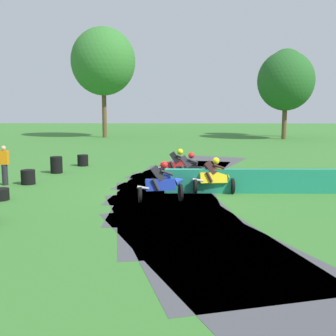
% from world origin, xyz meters
% --- Properties ---
extents(ground_plane, '(120.00, 120.00, 0.00)m').
position_xyz_m(ground_plane, '(0.00, 0.00, 0.00)').
color(ground_plane, '#38752D').
extents(track_asphalt, '(7.18, 23.95, 0.01)m').
position_xyz_m(track_asphalt, '(0.61, 0.01, 0.00)').
color(track_asphalt, '#47474C').
rests_on(track_asphalt, ground).
extents(safety_barrier, '(12.07, 0.40, 0.90)m').
position_xyz_m(safety_barrier, '(5.91, 0.05, 0.45)').
color(safety_barrier, '#1E8466').
rests_on(safety_barrier, ground).
extents(motorcycle_lead_red, '(1.71, 0.84, 1.43)m').
position_xyz_m(motorcycle_lead_red, '(0.40, 2.77, 0.65)').
color(motorcycle_lead_red, black).
rests_on(motorcycle_lead_red, ground).
extents(motorcycle_chase_black, '(1.69, 0.80, 1.43)m').
position_xyz_m(motorcycle_chase_black, '(0.86, 1.51, 0.64)').
color(motorcycle_chase_black, black).
rests_on(motorcycle_chase_black, ground).
extents(motorcycle_trailing_yellow, '(1.67, 0.94, 1.42)m').
position_xyz_m(motorcycle_trailing_yellow, '(1.76, -0.06, 0.63)').
color(motorcycle_trailing_yellow, black).
rests_on(motorcycle_trailing_yellow, ground).
extents(motorcycle_fourth_blue, '(1.68, 0.92, 1.42)m').
position_xyz_m(motorcycle_fourth_blue, '(-0.15, -1.53, 0.66)').
color(motorcycle_fourth_blue, black).
rests_on(motorcycle_fourth_blue, ground).
extents(tire_stack_near, '(0.58, 0.58, 0.60)m').
position_xyz_m(tire_stack_near, '(-4.75, 7.07, 0.30)').
color(tire_stack_near, black).
rests_on(tire_stack_near, ground).
extents(tire_stack_mid_a, '(0.58, 0.58, 0.80)m').
position_xyz_m(tire_stack_mid_a, '(-5.49, 4.58, 0.40)').
color(tire_stack_mid_a, black).
rests_on(tire_stack_mid_a, ground).
extents(tire_stack_mid_b, '(0.59, 0.59, 0.60)m').
position_xyz_m(tire_stack_mid_b, '(-5.86, 1.63, 0.30)').
color(tire_stack_mid_b, black).
rests_on(tire_stack_mid_b, ground).
extents(tire_stack_far, '(0.61, 0.61, 0.40)m').
position_xyz_m(tire_stack_far, '(-5.80, -1.39, 0.20)').
color(tire_stack_far, black).
rests_on(tire_stack_far, ground).
extents(track_marshal, '(0.34, 0.24, 1.63)m').
position_xyz_m(track_marshal, '(-6.75, 1.44, 0.82)').
color(track_marshal, '#232328').
rests_on(track_marshal, ground).
extents(tree_far_left, '(6.31, 6.31, 10.79)m').
position_xyz_m(tree_far_left, '(-6.92, 27.43, 7.46)').
color(tree_far_left, brown).
rests_on(tree_far_left, ground).
extents(tree_far_right, '(3.70, 3.70, 8.88)m').
position_xyz_m(tree_far_right, '(11.46, 29.12, 6.85)').
color(tree_far_right, brown).
rests_on(tree_far_right, ground).
extents(tree_mid_rise, '(5.30, 5.30, 8.27)m').
position_xyz_m(tree_mid_rise, '(10.55, 25.55, 5.47)').
color(tree_mid_rise, brown).
rests_on(tree_mid_rise, ground).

